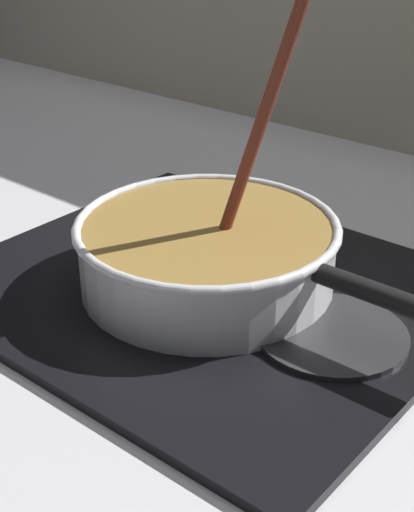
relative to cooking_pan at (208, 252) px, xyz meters
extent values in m
cube|color=#B7B7BC|center=(-0.09, -0.19, -0.08)|extent=(2.40, 1.60, 0.04)
cube|color=black|center=(0.00, 0.00, -0.05)|extent=(0.56, 0.48, 0.01)
torus|color=#592D0C|center=(0.00, 0.00, -0.04)|extent=(0.20, 0.20, 0.01)
cylinder|color=#262628|center=(0.17, 0.00, -0.04)|extent=(0.16, 0.16, 0.01)
cylinder|color=silver|center=(0.00, 0.00, -0.01)|extent=(0.29, 0.29, 0.08)
cylinder|color=olive|center=(0.00, 0.00, 0.00)|extent=(0.28, 0.28, 0.07)
torus|color=silver|center=(0.00, 0.00, 0.03)|extent=(0.30, 0.30, 0.01)
cylinder|color=black|center=(0.23, 0.00, 0.02)|extent=(0.17, 0.02, 0.02)
cylinder|color=#EDD88C|center=(-0.02, -0.01, 0.02)|extent=(0.03, 0.03, 0.01)
cylinder|color=#E5CC7A|center=(0.09, -0.07, 0.02)|extent=(0.03, 0.03, 0.01)
cylinder|color=#E5CC7A|center=(0.02, -0.01, 0.02)|extent=(0.03, 0.03, 0.01)
cylinder|color=#EDD88C|center=(-0.01, 0.11, 0.02)|extent=(0.03, 0.03, 0.01)
cylinder|color=maroon|center=(0.04, 0.03, 0.16)|extent=(0.08, 0.08, 0.28)
cube|color=brown|center=(0.01, 0.00, 0.02)|extent=(0.05, 0.05, 0.01)
camera|label=1|loc=(0.49, -0.59, 0.39)|focal=52.77mm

